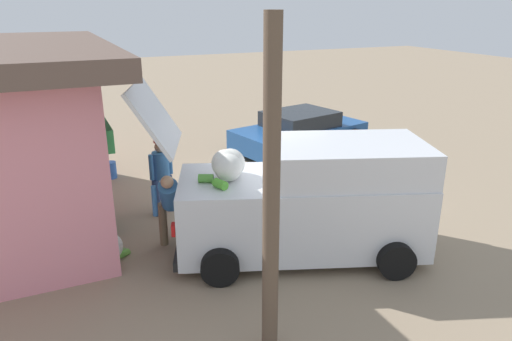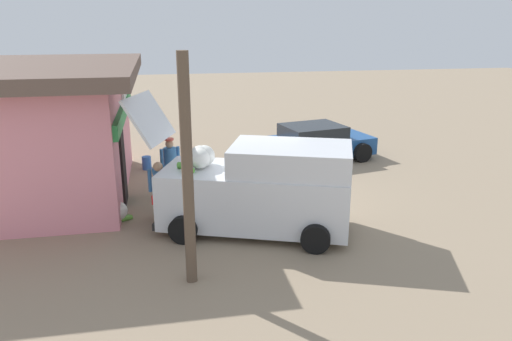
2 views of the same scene
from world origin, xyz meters
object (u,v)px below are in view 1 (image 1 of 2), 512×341
Objects in this scene: parked_sedan at (300,132)px; paint_bucket at (111,170)px; customer_bending at (170,203)px; unloaded_banana_pile at (108,248)px; vendor_standing at (161,172)px; delivery_van at (307,199)px.

paint_bucket is (-0.22, 5.51, -0.35)m from parked_sedan.
parked_sedan is 6.64m from customer_bending.
customer_bending reaches higher than unloaded_banana_pile.
parked_sedan is 2.71× the size of vendor_standing.
unloaded_banana_pile is at bearing 125.30° from parked_sedan.
customer_bending is at bearing 172.63° from vendor_standing.
parked_sedan is 10.32× the size of paint_bucket.
unloaded_banana_pile is 2.09× the size of paint_bucket.
delivery_van is 5.94m from paint_bucket.
delivery_van is at bearing -109.51° from unloaded_banana_pile.
delivery_van is at bearing -116.65° from customer_bending.
vendor_standing is at bearing -164.08° from paint_bucket.
vendor_standing is at bearing -41.75° from unloaded_banana_pile.
delivery_van reaches higher than customer_bending.
customer_bending is 3.53× the size of paint_bucket.
parked_sedan reaches higher than unloaded_banana_pile.
unloaded_banana_pile is at bearing 138.25° from vendor_standing.
delivery_van is 1.17× the size of parked_sedan.
delivery_van is 3.27m from vendor_standing.
customer_bending is (-1.57, 0.20, -0.03)m from vendor_standing.
vendor_standing is at bearing 36.23° from delivery_van.
customer_bending is at bearing 131.50° from parked_sedan.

